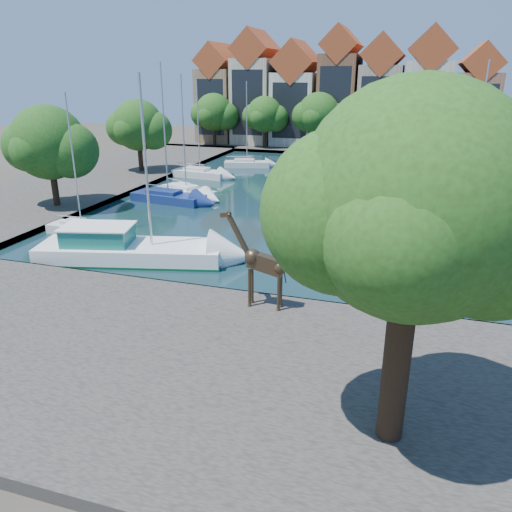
# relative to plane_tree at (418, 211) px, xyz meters

# --- Properties ---
(ground) EXTENTS (160.00, 160.00, 0.00)m
(ground) POSITION_rel_plane_tree_xyz_m (-7.62, 9.01, -7.67)
(ground) COLOR #38332B
(ground) RESTS_ON ground
(water_basin) EXTENTS (38.00, 50.00, 0.08)m
(water_basin) POSITION_rel_plane_tree_xyz_m (-7.62, 33.01, -7.63)
(water_basin) COLOR black
(water_basin) RESTS_ON ground
(near_quay) EXTENTS (50.00, 14.00, 0.50)m
(near_quay) POSITION_rel_plane_tree_xyz_m (-7.62, 2.01, -7.42)
(near_quay) COLOR #47433D
(near_quay) RESTS_ON ground
(far_quay) EXTENTS (60.00, 16.00, 0.50)m
(far_quay) POSITION_rel_plane_tree_xyz_m (-7.62, 65.01, -7.42)
(far_quay) COLOR #47433D
(far_quay) RESTS_ON ground
(left_quay) EXTENTS (14.00, 52.00, 0.50)m
(left_quay) POSITION_rel_plane_tree_xyz_m (-32.62, 33.01, -7.42)
(left_quay) COLOR #47433D
(left_quay) RESTS_ON ground
(plane_tree) EXTENTS (8.32, 6.40, 10.62)m
(plane_tree) POSITION_rel_plane_tree_xyz_m (0.00, 0.00, 0.00)
(plane_tree) COLOR #332114
(plane_tree) RESTS_ON near_quay
(townhouse_west_end) EXTENTS (5.44, 9.18, 14.93)m
(townhouse_west_end) POSITION_rel_plane_tree_xyz_m (-30.62, 64.99, -0.31)
(townhouse_west_end) COLOR #886A4A
(townhouse_west_end) RESTS_ON far_quay
(townhouse_west_mid) EXTENTS (5.94, 9.18, 16.79)m
(townhouse_west_mid) POSITION_rel_plane_tree_xyz_m (-24.62, 64.99, 0.56)
(townhouse_west_mid) COLOR #BCAC91
(townhouse_west_mid) RESTS_ON far_quay
(townhouse_west_inner) EXTENTS (6.43, 9.18, 15.15)m
(townhouse_west_inner) POSITION_rel_plane_tree_xyz_m (-18.12, 64.99, -0.32)
(townhouse_west_inner) COLOR beige
(townhouse_west_inner) RESTS_ON far_quay
(townhouse_center) EXTENTS (5.44, 9.18, 16.93)m
(townhouse_center) POSITION_rel_plane_tree_xyz_m (-11.62, 64.99, 0.69)
(townhouse_center) COLOR brown
(townhouse_center) RESTS_ON far_quay
(townhouse_east_inner) EXTENTS (5.94, 9.18, 15.79)m
(townhouse_east_inner) POSITION_rel_plane_tree_xyz_m (-5.62, 64.99, 0.06)
(townhouse_east_inner) COLOR tan
(townhouse_east_inner) RESTS_ON far_quay
(townhouse_east_mid) EXTENTS (6.43, 9.18, 16.65)m
(townhouse_east_mid) POSITION_rel_plane_tree_xyz_m (0.88, 64.99, 0.43)
(townhouse_east_mid) COLOR beige
(townhouse_east_mid) RESTS_ON far_quay
(townhouse_east_end) EXTENTS (5.44, 9.18, 14.43)m
(townhouse_east_end) POSITION_rel_plane_tree_xyz_m (7.38, 64.99, -0.56)
(townhouse_east_end) COLOR brown
(townhouse_east_end) RESTS_ON far_quay
(far_tree_far_west) EXTENTS (7.28, 5.60, 7.68)m
(far_tree_far_west) POSITION_rel_plane_tree_xyz_m (-29.51, 59.50, -2.49)
(far_tree_far_west) COLOR #332114
(far_tree_far_west) RESTS_ON far_quay
(far_tree_west) EXTENTS (6.76, 5.20, 7.36)m
(far_tree_west) POSITION_rel_plane_tree_xyz_m (-21.52, 59.50, -2.60)
(far_tree_west) COLOR #332114
(far_tree_west) RESTS_ON far_quay
(far_tree_mid_west) EXTENTS (7.80, 6.00, 8.00)m
(far_tree_mid_west) POSITION_rel_plane_tree_xyz_m (-13.51, 59.50, -2.38)
(far_tree_mid_west) COLOR #332114
(far_tree_mid_west) RESTS_ON far_quay
(far_tree_mid_east) EXTENTS (7.02, 5.40, 7.52)m
(far_tree_mid_east) POSITION_rel_plane_tree_xyz_m (-5.52, 59.50, -2.54)
(far_tree_mid_east) COLOR #332114
(far_tree_mid_east) RESTS_ON far_quay
(far_tree_east) EXTENTS (7.54, 5.80, 7.84)m
(far_tree_east) POSITION_rel_plane_tree_xyz_m (2.49, 59.50, -2.43)
(far_tree_east) COLOR #332114
(far_tree_east) RESTS_ON far_quay
(far_tree_far_east) EXTENTS (6.76, 5.20, 7.36)m
(far_tree_far_east) POSITION_rel_plane_tree_xyz_m (10.48, 59.50, -2.60)
(far_tree_far_east) COLOR #332114
(far_tree_far_east) RESTS_ON far_quay
(side_tree_left_near) EXTENTS (7.80, 6.00, 8.20)m
(side_tree_left_near) POSITION_rel_plane_tree_xyz_m (-28.51, 21.00, -2.18)
(side_tree_left_near) COLOR #332114
(side_tree_left_near) RESTS_ON left_quay
(side_tree_left_far) EXTENTS (7.28, 5.60, 7.88)m
(side_tree_left_far) POSITION_rel_plane_tree_xyz_m (-29.51, 37.00, -2.29)
(side_tree_left_far) COLOR #332114
(side_tree_left_far) RESTS_ON left_quay
(giraffe_statue) EXTENTS (3.17, 0.57, 4.54)m
(giraffe_statue) POSITION_rel_plane_tree_xyz_m (-6.52, 7.51, -4.94)
(giraffe_statue) COLOR #392C1C
(giraffe_statue) RESTS_ON near_quay
(motorsailer) EXTENTS (11.75, 5.88, 10.99)m
(motorsailer) POSITION_rel_plane_tree_xyz_m (-16.68, 12.08, -6.75)
(motorsailer) COLOR white
(motorsailer) RESTS_ON water_basin
(sailboat_left_a) EXTENTS (4.98, 1.81, 9.76)m
(sailboat_left_a) POSITION_rel_plane_tree_xyz_m (-22.62, 15.99, -7.08)
(sailboat_left_a) COLOR silver
(sailboat_left_a) RESTS_ON water_basin
(sailboat_left_b) EXTENTS (6.95, 3.16, 11.81)m
(sailboat_left_b) POSITION_rel_plane_tree_xyz_m (-20.85, 26.29, -7.00)
(sailboat_left_b) COLOR navy
(sailboat_left_b) RESTS_ON water_basin
(sailboat_left_c) EXTENTS (6.50, 4.54, 10.83)m
(sailboat_left_c) POSITION_rel_plane_tree_xyz_m (-20.23, 28.76, -7.02)
(sailboat_left_c) COLOR white
(sailboat_left_c) RESTS_ON water_basin
(sailboat_left_d) EXTENTS (6.34, 2.82, 10.31)m
(sailboat_left_d) POSITION_rel_plane_tree_xyz_m (-22.62, 37.52, -7.00)
(sailboat_left_d) COLOR silver
(sailboat_left_d) RESTS_ON water_basin
(sailboat_left_e) EXTENTS (5.81, 3.32, 10.03)m
(sailboat_left_e) POSITION_rel_plane_tree_xyz_m (-19.63, 45.18, -7.05)
(sailboat_left_e) COLOR silver
(sailboat_left_e) RESTS_ON water_basin
(sailboat_right_b) EXTENTS (8.19, 3.44, 11.86)m
(sailboat_right_b) POSITION_rel_plane_tree_xyz_m (4.38, 29.02, -7.03)
(sailboat_right_b) COLOR navy
(sailboat_right_b) RESTS_ON water_basin
(sailboat_right_c) EXTENTS (6.44, 3.31, 9.35)m
(sailboat_right_c) POSITION_rel_plane_tree_xyz_m (4.38, 37.72, -7.01)
(sailboat_right_c) COLOR white
(sailboat_right_c) RESTS_ON water_basin
(sailboat_right_d) EXTENTS (6.83, 3.76, 9.42)m
(sailboat_right_d) POSITION_rel_plane_tree_xyz_m (4.38, 43.56, -7.02)
(sailboat_right_d) COLOR silver
(sailboat_right_d) RESTS_ON water_basin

